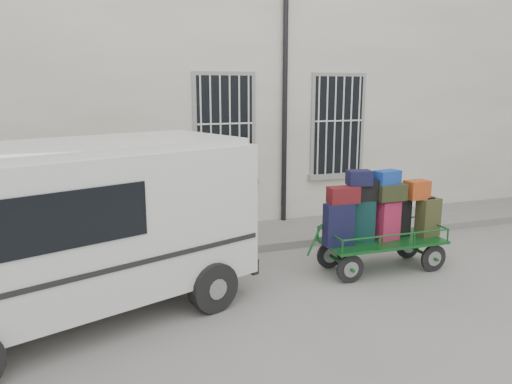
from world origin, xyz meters
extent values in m
plane|color=slate|center=(0.00, 0.00, 0.00)|extent=(80.00, 80.00, 0.00)
cube|color=beige|center=(0.00, 5.50, 3.00)|extent=(24.00, 5.00, 6.00)
cylinder|color=black|center=(0.95, 2.92, 2.80)|extent=(0.11, 0.11, 5.60)
cube|color=black|center=(-0.40, 2.98, 2.25)|extent=(1.20, 0.08, 2.20)
cube|color=gray|center=(-0.40, 2.96, 1.09)|extent=(1.45, 0.22, 0.12)
cube|color=black|center=(2.30, 2.98, 2.25)|extent=(1.20, 0.08, 2.20)
cube|color=gray|center=(2.30, 2.96, 1.09)|extent=(1.45, 0.22, 0.12)
cube|color=slate|center=(0.00, 2.20, 0.07)|extent=(24.00, 1.70, 0.15)
cylinder|color=black|center=(0.64, -0.54, 0.24)|extent=(0.48, 0.07, 0.47)
cylinder|color=gray|center=(0.64, -0.54, 0.24)|extent=(0.26, 0.09, 0.26)
cylinder|color=black|center=(0.65, 0.18, 0.24)|extent=(0.48, 0.07, 0.47)
cylinder|color=gray|center=(0.65, 0.18, 0.24)|extent=(0.26, 0.09, 0.26)
cylinder|color=black|center=(2.25, -0.58, 0.24)|extent=(0.48, 0.07, 0.47)
cylinder|color=gray|center=(2.25, -0.58, 0.24)|extent=(0.26, 0.09, 0.26)
cylinder|color=black|center=(2.26, 0.14, 0.24)|extent=(0.48, 0.07, 0.47)
cylinder|color=gray|center=(2.26, 0.14, 0.24)|extent=(0.26, 0.09, 0.26)
cube|color=#13551E|center=(1.45, -0.20, 0.52)|extent=(2.10, 0.99, 0.05)
cylinder|color=#13551E|center=(0.17, -0.17, 0.66)|extent=(0.28, 0.04, 0.53)
cube|color=black|center=(0.58, -0.22, 0.90)|extent=(0.49, 0.23, 0.71)
cube|color=black|center=(0.58, -0.22, 1.27)|extent=(0.19, 0.12, 0.03)
cube|color=#0C2C28|center=(1.05, -0.14, 0.90)|extent=(0.48, 0.35, 0.71)
cube|color=black|center=(1.05, -0.14, 1.27)|extent=(0.18, 0.12, 0.03)
cube|color=maroon|center=(1.54, -0.23, 0.88)|extent=(0.41, 0.26, 0.67)
cube|color=black|center=(1.54, -0.23, 1.23)|extent=(0.16, 0.11, 0.03)
cube|color=black|center=(1.85, -0.08, 0.89)|extent=(0.41, 0.31, 0.69)
cube|color=black|center=(1.85, -0.08, 1.25)|extent=(0.15, 0.13, 0.03)
cube|color=#36331B|center=(2.32, -0.28, 0.88)|extent=(0.41, 0.29, 0.67)
cube|color=black|center=(2.32, -0.28, 1.23)|extent=(0.16, 0.13, 0.03)
cube|color=#4F0F1A|center=(0.67, -0.19, 1.39)|extent=(0.52, 0.29, 0.27)
cube|color=black|center=(1.18, -0.14, 1.43)|extent=(0.50, 0.33, 0.35)
cube|color=black|center=(1.54, -0.24, 1.38)|extent=(0.53, 0.30, 0.28)
cube|color=#9C391C|center=(2.10, -0.20, 1.37)|extent=(0.41, 0.30, 0.32)
cube|color=black|center=(0.98, -0.15, 1.64)|extent=(0.44, 0.36, 0.24)
cube|color=#153796|center=(1.49, -0.19, 1.63)|extent=(0.47, 0.33, 0.23)
cube|color=silver|center=(-3.49, -0.39, 1.36)|extent=(5.07, 3.48, 1.91)
cube|color=silver|center=(-3.49, -0.39, 2.35)|extent=(4.81, 3.26, 0.11)
cube|color=black|center=(-3.74, -1.56, 1.67)|extent=(2.20, 0.84, 0.66)
cube|color=black|center=(-1.29, 0.41, 1.67)|extent=(0.55, 1.41, 0.58)
cube|color=black|center=(-1.30, 0.40, 0.46)|extent=(0.77, 1.88, 0.23)
cube|color=white|center=(-1.26, 0.42, 0.70)|extent=(0.18, 0.43, 0.13)
cylinder|color=black|center=(-1.71, -0.78, 0.36)|extent=(0.76, 0.47, 0.72)
cylinder|color=black|center=(-2.38, 1.05, 0.36)|extent=(0.76, 0.47, 0.72)
camera|label=1|loc=(-3.40, -7.17, 3.10)|focal=35.00mm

